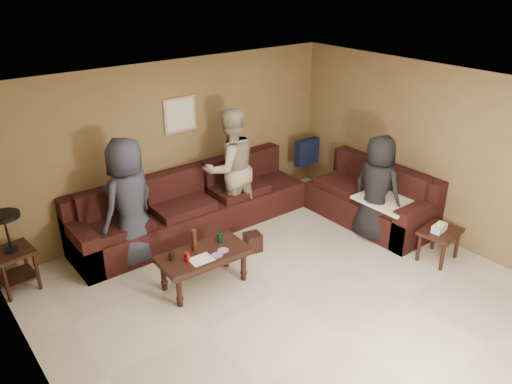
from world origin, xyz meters
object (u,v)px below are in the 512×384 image
Objects in this scene: side_table_right at (440,234)px; waste_bin at (253,242)px; coffee_table at (203,258)px; end_table_left at (12,251)px; person_middle at (230,168)px; person_right at (377,188)px; sectional_sofa at (258,208)px; person_left at (129,202)px.

waste_bin is at bearing 136.78° from side_table_right.
end_table_left is (-1.88, 1.35, 0.15)m from coffee_table.
person_middle reaches higher than side_table_right.
person_right reaches higher than coffee_table.
waste_bin is (2.88, -1.06, -0.42)m from end_table_left.
waste_bin is at bearing -134.63° from sectional_sofa.
person_left is 1.11× the size of person_right.
coffee_table is (-1.48, -0.77, 0.07)m from sectional_sofa.
sectional_sofa is 0.71m from waste_bin.
side_table_right is 3.12m from person_middle.
sectional_sofa is 2.62m from side_table_right.
side_table_right is 2.56m from waste_bin.
sectional_sofa is at bearing 125.25° from person_middle.
coffee_table is 1.26m from person_left.
person_right is at bearing 128.73° from person_left.
coffee_table is at bearing 46.94° from person_middle.
person_left is (-1.90, 0.31, 0.55)m from sectional_sofa.
person_left is (-0.43, 1.09, 0.48)m from coffee_table.
side_table_right is at bearing -173.08° from person_right.
person_right is at bearing -22.14° from end_table_left.
person_middle is at bearing 74.33° from waste_bin.
coffee_table is at bearing -35.61° from end_table_left.
end_table_left is 3.99× the size of waste_bin.
person_right reaches higher than end_table_left.
waste_bin is at bearing 126.51° from person_left.
waste_bin is (-0.48, -0.49, -0.19)m from sectional_sofa.
person_left reaches higher than waste_bin.
waste_bin is 0.15× the size of person_left.
end_table_left reaches higher than waste_bin.
sectional_sofa reaches higher than side_table_right.
person_right is (1.41, -1.66, -0.13)m from person_middle.
person_middle reaches higher than sectional_sofa.
end_table_left is 1.74× the size of side_table_right.
person_middle is at bearing 35.41° from person_right.
person_left reaches higher than sectional_sofa.
end_table_left is at bearing 62.93° from person_right.
side_table_right is 0.38× the size of person_right.
person_middle reaches higher than person_left.
coffee_table is at bearing -164.10° from waste_bin.
coffee_table is 0.72× the size of person_right.
person_middle reaches higher than end_table_left.
person_right is (1.65, -0.78, 0.66)m from waste_bin.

